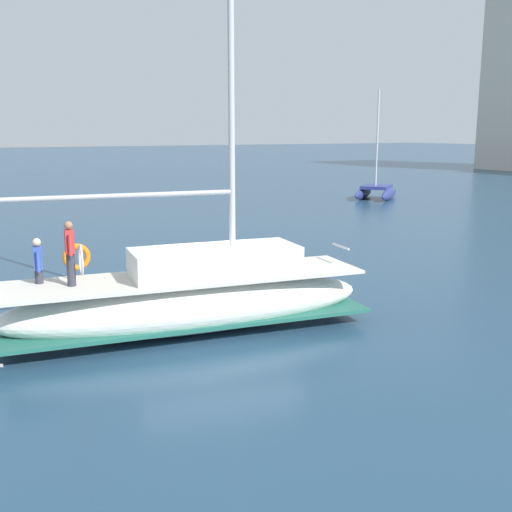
{
  "coord_description": "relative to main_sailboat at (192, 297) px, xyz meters",
  "views": [
    {
      "loc": [
        15.32,
        -7.0,
        5.12
      ],
      "look_at": [
        1.14,
        1.13,
        1.8
      ],
      "focal_mm": 43.15,
      "sensor_mm": 36.0,
      "label": 1
    }
  ],
  "objects": [
    {
      "name": "main_sailboat",
      "position": [
        0.0,
        0.0,
        0.0
      ],
      "size": [
        3.82,
        9.85,
        14.39
      ],
      "color": "white",
      "rests_on": "ground"
    },
    {
      "name": "moored_sloop_far",
      "position": [
        -22.27,
        25.37,
        -0.3
      ],
      "size": [
        5.23,
        5.7,
        8.18
      ],
      "color": "navy",
      "rests_on": "ground"
    },
    {
      "name": "mooring_buoy",
      "position": [
        -6.65,
        1.44,
        -0.72
      ],
      "size": [
        0.66,
        0.66,
        0.93
      ],
      "color": "#EA4C19",
      "rests_on": "ground"
    },
    {
      "name": "ground_plane",
      "position": [
        -1.15,
        0.79,
        -0.92
      ],
      "size": [
        400.0,
        400.0,
        0.0
      ],
      "primitive_type": "plane",
      "color": "navy"
    }
  ]
}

